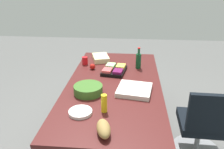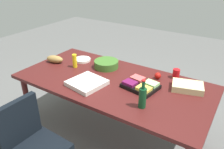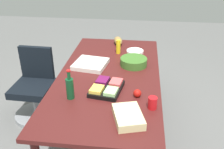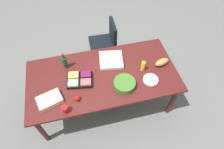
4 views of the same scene
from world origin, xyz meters
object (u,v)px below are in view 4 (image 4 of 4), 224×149
Objects in this scene: sheet_cake at (50,100)px; mustard_bottle at (143,66)px; bread_loaf at (162,62)px; paper_plate_stack at (151,80)px; wine_bottle at (65,62)px; apple_red at (77,98)px; office_chair at (105,47)px; pizza_box at (111,60)px; conference_table at (103,78)px; red_solo_cup at (65,109)px; fruit_platter at (80,80)px; salad_bowl at (125,84)px.

mustard_bottle reaches higher than sheet_cake.
paper_plate_stack is (-0.27, -0.25, -0.04)m from bread_loaf.
wine_bottle is (0.27, 0.55, 0.08)m from sheet_cake.
office_chair is at bearing 63.82° from apple_red.
wine_bottle reaches higher than office_chair.
pizza_box is at bearing 161.64° from bread_loaf.
conference_table is 12.63× the size of mustard_bottle.
pizza_box is at bearing 42.12° from red_solo_cup.
wine_bottle is (-0.17, 0.32, 0.08)m from fruit_platter.
red_solo_cup reaches higher than pizza_box.
pizza_box is 0.59m from fruit_platter.
paper_plate_stack is (1.18, -0.55, -0.10)m from wine_bottle.
red_solo_cup reaches higher than sheet_cake.
red_solo_cup is at bearing -170.75° from paper_plate_stack.
bread_loaf is at bearing 0.71° from fruit_platter.
office_chair reaches higher than red_solo_cup.
mustard_bottle is at bearing 19.32° from red_solo_cup.
fruit_platter is (-0.53, -0.26, 0.01)m from pizza_box.
salad_bowl is (0.85, 0.20, -0.01)m from red_solo_cup.
mustard_bottle reaches higher than fruit_platter.
apple_red is 0.69× the size of red_solo_cup.
conference_table is 0.32m from pizza_box.
sheet_cake is 1.03× the size of salad_bowl.
conference_table is 0.36m from fruit_platter.
pizza_box is at bearing 26.47° from fruit_platter.
apple_red is at bearing -166.83° from bread_loaf.
fruit_platter is at bearing 28.49° from sheet_cake.
apple_red reaches higher than paper_plate_stack.
salad_bowl reaches higher than apple_red.
salad_bowl is (0.78, -0.55, -0.07)m from wine_bottle.
office_chair is 1.75m from red_solo_cup.
fruit_platter is 1.28m from bread_loaf.
pizza_box is at bearing -93.60° from office_chair.
mustard_bottle reaches higher than apple_red.
office_chair is at bearing 76.81° from conference_table.
fruit_platter is at bearing 178.88° from mustard_bottle.
paper_plate_stack is (1.08, 0.07, -0.02)m from apple_red.
salad_bowl is 0.41m from mustard_bottle.
wine_bottle reaches higher than fruit_platter.
salad_bowl is 1.42× the size of paper_plate_stack.
office_chair is 1.69m from sheet_cake.
office_chair is 1.41m from paper_plate_stack.
red_solo_cup is 1.27m from paper_plate_stack.
paper_plate_stack is (1.25, 0.20, -0.04)m from red_solo_cup.
mustard_bottle reaches higher than bread_loaf.
mustard_bottle is at bearing -16.60° from wine_bottle.
office_chair reaches higher than pizza_box.
apple_red is 1.08m from paper_plate_stack.
red_solo_cup is (-0.59, -0.46, 0.13)m from conference_table.
sheet_cake is 1.45m from paper_plate_stack.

